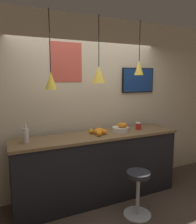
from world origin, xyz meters
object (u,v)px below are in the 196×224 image
bar_stool (138,187)px  fruit_bowl (121,128)px  spread_jar (138,126)px  mounted_tv (138,80)px  juice_bottle (26,135)px

bar_stool → fruit_bowl: bearing=81.2°
spread_jar → mounted_tv: 0.87m
juice_bottle → mounted_tv: mounted_tv is taller
bar_stool → spread_jar: bearing=55.8°
bar_stool → juice_bottle: 1.70m
fruit_bowl → spread_jar: fruit_bowl is taller
fruit_bowl → juice_bottle: bearing=179.7°
juice_bottle → spread_jar: bearing=0.0°
spread_jar → fruit_bowl: bearing=-178.7°
bar_stool → juice_bottle: size_ratio=2.55×
spread_jar → bar_stool: bearing=-124.2°
bar_stool → fruit_bowl: fruit_bowl is taller
fruit_bowl → spread_jar: (0.35, 0.01, 0.00)m
juice_bottle → mounted_tv: (2.04, 0.35, 0.72)m
mounted_tv → juice_bottle: bearing=-170.3°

